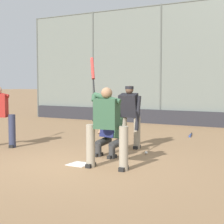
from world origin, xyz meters
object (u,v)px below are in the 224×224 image
(fielding_glove_on_dirt, at_px, (96,120))
(baseball_loose, at_px, (146,153))
(catcher_behind_plate, at_px, (109,131))
(batter_at_plate, at_px, (106,125))
(spare_bat_near_backstop, at_px, (190,135))
(umpire_home, at_px, (130,115))

(fielding_glove_on_dirt, distance_m, baseball_loose, 7.93)
(catcher_behind_plate, xyz_separation_m, fielding_glove_on_dirt, (4.62, -6.61, -0.55))
(catcher_behind_plate, distance_m, fielding_glove_on_dirt, 8.08)
(batter_at_plate, bearing_deg, catcher_behind_plate, -67.71)
(spare_bat_near_backstop, distance_m, baseball_loose, 3.54)
(batter_at_plate, bearing_deg, spare_bat_near_backstop, -95.29)
(spare_bat_near_backstop, bearing_deg, batter_at_plate, -13.16)
(baseball_loose, bearing_deg, fielding_glove_on_dirt, -48.53)
(batter_at_plate, height_order, umpire_home, batter_at_plate)
(batter_at_plate, xyz_separation_m, fielding_glove_on_dirt, (5.22, -7.73, -0.83))
(spare_bat_near_backstop, relative_size, baseball_loose, 11.43)
(umpire_home, bearing_deg, fielding_glove_on_dirt, -54.45)
(batter_at_plate, height_order, spare_bat_near_backstop, batter_at_plate)
(catcher_behind_plate, height_order, umpire_home, umpire_home)
(batter_at_plate, relative_size, fielding_glove_on_dirt, 6.66)
(fielding_glove_on_dirt, bearing_deg, baseball_loose, 131.47)
(batter_at_plate, distance_m, spare_bat_near_backstop, 5.39)
(batter_at_plate, xyz_separation_m, catcher_behind_plate, (0.60, -1.12, -0.28))
(catcher_behind_plate, bearing_deg, batter_at_plate, 125.18)
(catcher_behind_plate, height_order, fielding_glove_on_dirt, catcher_behind_plate)
(batter_at_plate, bearing_deg, fielding_glove_on_dirt, -61.78)
(umpire_home, xyz_separation_m, baseball_loose, (-0.72, 0.52, -0.84))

